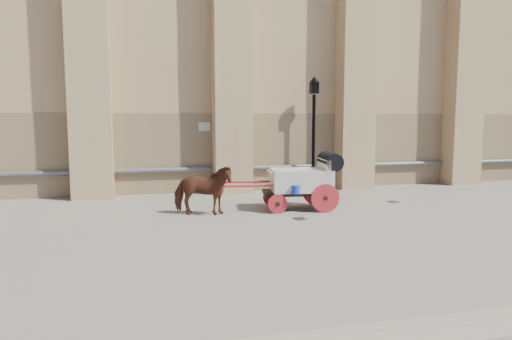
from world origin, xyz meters
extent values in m
plane|color=#71695C|center=(0.00, 0.00, 0.00)|extent=(90.00, 90.00, 0.00)
cube|color=olive|center=(2.00, 4.15, 1.50)|extent=(44.00, 0.35, 3.00)
cylinder|color=#59595B|center=(2.00, 3.88, 0.90)|extent=(42.00, 0.18, 0.18)
cube|color=beige|center=(-2.00, 3.97, 2.50)|extent=(0.42, 0.04, 0.32)
imported|color=brown|center=(-2.62, -0.19, 0.73)|extent=(1.88, 1.22, 1.47)
cube|color=black|center=(0.35, -0.02, 0.53)|extent=(2.22, 1.24, 0.12)
cube|color=beige|center=(0.44, -0.03, 0.91)|extent=(1.97, 1.44, 0.67)
cube|color=beige|center=(1.16, -0.13, 1.30)|extent=(0.31, 1.21, 0.53)
cube|color=beige|center=(-0.36, 0.08, 1.15)|extent=(0.48, 1.09, 0.10)
cylinder|color=black|center=(1.35, -0.15, 1.49)|extent=(0.70, 1.26, 0.54)
cylinder|color=red|center=(0.98, -0.71, 0.43)|extent=(0.86, 0.17, 0.86)
cylinder|color=red|center=(1.14, 0.47, 0.43)|extent=(0.86, 0.17, 0.86)
cylinder|color=red|center=(-0.45, -0.51, 0.29)|extent=(0.58, 0.14, 0.58)
cylinder|color=red|center=(-0.28, 0.67, 0.29)|extent=(0.58, 0.14, 0.58)
cylinder|color=red|center=(-1.28, -0.23, 0.82)|extent=(2.29, 0.38, 0.07)
cylinder|color=red|center=(-1.16, 0.63, 0.82)|extent=(2.29, 0.38, 0.07)
cylinder|color=#2038C5|center=(0.07, -0.66, 0.72)|extent=(0.25, 0.25, 0.25)
cylinder|color=black|center=(2.16, 3.37, 1.86)|extent=(0.12, 0.12, 3.71)
cone|color=black|center=(2.16, 3.37, 0.19)|extent=(0.37, 0.37, 0.37)
cube|color=black|center=(2.16, 3.37, 3.97)|extent=(0.29, 0.29, 0.43)
cone|color=black|center=(2.16, 3.37, 4.28)|extent=(0.41, 0.41, 0.25)
cube|color=black|center=(-0.05, -1.36, 0.01)|extent=(0.37, 0.37, 0.01)
cube|color=black|center=(3.88, 0.37, 0.01)|extent=(0.33, 0.33, 0.01)
camera|label=1|loc=(-4.27, -13.23, 2.79)|focal=32.00mm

